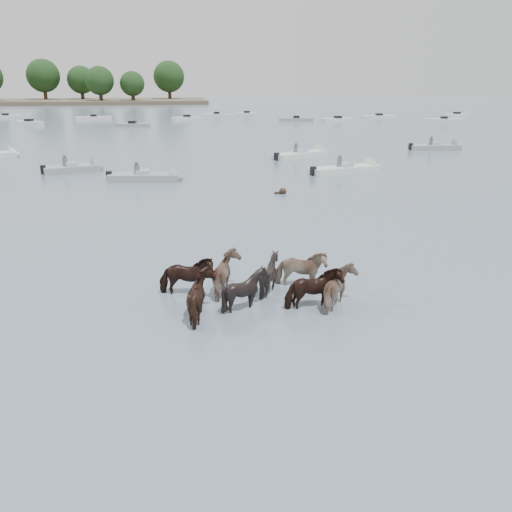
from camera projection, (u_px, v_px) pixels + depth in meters
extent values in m
plane|color=#4C5D6D|center=(224.00, 332.00, 14.40)|extent=(400.00, 400.00, 0.00)
imported|color=black|center=(186.00, 279.00, 16.75)|extent=(1.83, 0.98, 1.48)
imported|color=#7B6153|center=(229.00, 276.00, 16.93)|extent=(1.51, 1.69, 1.50)
imported|color=black|center=(269.00, 277.00, 17.02)|extent=(1.60, 1.51, 1.41)
imported|color=gray|center=(300.00, 271.00, 17.43)|extent=(1.84, 1.13, 1.45)
imported|color=black|center=(204.00, 299.00, 15.14)|extent=(1.67, 1.81, 1.51)
imported|color=black|center=(246.00, 292.00, 15.76)|extent=(1.59, 1.50, 1.43)
imported|color=black|center=(313.00, 292.00, 15.78)|extent=(1.83, 1.12, 1.44)
imported|color=#8B6F5E|center=(342.00, 291.00, 15.87)|extent=(1.40, 1.57, 1.41)
sphere|color=black|center=(283.00, 192.00, 31.77)|extent=(0.44, 0.44, 0.44)
cube|color=black|center=(279.00, 193.00, 31.77)|extent=(0.50, 0.22, 0.18)
cube|color=gray|center=(72.00, 169.00, 39.05)|extent=(4.21, 2.74, 0.55)
cone|color=gray|center=(99.00, 168.00, 39.91)|extent=(1.36, 1.80, 1.60)
cube|color=#99ADB7|center=(71.00, 165.00, 38.94)|extent=(1.11, 1.31, 0.35)
cube|color=black|center=(43.00, 169.00, 38.15)|extent=(0.44, 0.44, 0.60)
cylinder|color=#595966|center=(65.00, 162.00, 38.82)|extent=(0.36, 0.36, 0.70)
sphere|color=#595966|center=(64.00, 156.00, 38.68)|extent=(0.24, 0.24, 0.24)
cube|color=gray|center=(144.00, 178.00, 35.77)|extent=(4.73, 2.19, 0.55)
cone|color=gray|center=(178.00, 178.00, 35.83)|extent=(1.10, 1.70, 1.60)
cube|color=#99ADB7|center=(143.00, 173.00, 35.66)|extent=(0.94, 1.22, 0.35)
cube|color=black|center=(109.00, 176.00, 35.66)|extent=(0.39, 0.39, 0.60)
cylinder|color=#595966|center=(137.00, 170.00, 35.54)|extent=(0.36, 0.36, 0.70)
sphere|color=#595966|center=(136.00, 163.00, 35.39)|extent=(0.24, 0.24, 0.24)
cube|color=silver|center=(300.00, 155.00, 46.29)|extent=(5.53, 4.09, 0.55)
cone|color=silver|center=(322.00, 153.00, 47.92)|extent=(1.57, 1.84, 1.60)
cube|color=#99ADB7|center=(300.00, 151.00, 46.18)|extent=(1.25, 1.37, 0.35)
cube|color=black|center=(277.00, 156.00, 44.62)|extent=(0.48, 0.48, 0.60)
cylinder|color=#595966|center=(296.00, 149.00, 46.06)|extent=(0.36, 0.36, 0.70)
sphere|color=#595966|center=(296.00, 144.00, 45.92)|extent=(0.24, 0.24, 0.24)
cube|color=silver|center=(345.00, 170.00, 38.77)|extent=(5.61, 3.10, 0.55)
cone|color=silver|center=(374.00, 168.00, 39.90)|extent=(1.33, 1.79, 1.60)
cube|color=#99ADB7|center=(345.00, 165.00, 38.66)|extent=(1.09, 1.31, 0.35)
cube|color=black|center=(313.00, 171.00, 37.59)|extent=(0.44, 0.44, 0.60)
cylinder|color=#595966|center=(340.00, 163.00, 38.53)|extent=(0.36, 0.36, 0.70)
sphere|color=#595966|center=(340.00, 156.00, 38.39)|extent=(0.24, 0.24, 0.24)
cube|color=gray|center=(434.00, 148.00, 51.56)|extent=(4.85, 1.97, 0.55)
cone|color=gray|center=(458.00, 147.00, 51.74)|extent=(1.02, 1.67, 1.60)
cube|color=#99ADB7|center=(435.00, 144.00, 51.45)|extent=(0.89, 1.18, 0.35)
cube|color=black|center=(411.00, 146.00, 51.33)|extent=(0.38, 0.38, 0.60)
cylinder|color=#595966|center=(431.00, 142.00, 51.32)|extent=(0.36, 0.36, 0.70)
sphere|color=#595966|center=(432.00, 137.00, 51.18)|extent=(0.24, 0.24, 0.24)
cone|color=silver|center=(16.00, 154.00, 46.89)|extent=(1.37, 1.81, 1.60)
cube|color=silver|center=(6.00, 117.00, 92.92)|extent=(4.82, 1.83, 0.60)
cube|color=black|center=(5.00, 115.00, 92.80)|extent=(1.07, 1.07, 0.50)
cube|color=silver|center=(29.00, 123.00, 80.01)|extent=(4.40, 3.05, 0.60)
cube|color=black|center=(29.00, 121.00, 79.89)|extent=(1.32, 1.32, 0.50)
cube|color=silver|center=(94.00, 118.00, 90.09)|extent=(5.98, 2.28, 0.60)
cube|color=black|center=(94.00, 116.00, 89.97)|extent=(1.13, 1.13, 0.50)
cube|color=gray|center=(133.00, 125.00, 76.11)|extent=(5.04, 2.61, 0.60)
cube|color=black|center=(132.00, 123.00, 75.99)|extent=(1.21, 1.21, 0.50)
cube|color=silver|center=(187.00, 119.00, 89.22)|extent=(5.19, 3.26, 0.60)
cube|color=black|center=(187.00, 116.00, 89.10)|extent=(1.30, 1.30, 0.50)
cube|color=silver|center=(217.00, 115.00, 96.98)|extent=(5.47, 2.58, 0.60)
cube|color=black|center=(217.00, 113.00, 96.86)|extent=(1.19, 1.19, 0.50)
cube|color=silver|center=(247.00, 114.00, 99.89)|extent=(4.30, 2.75, 0.60)
cube|color=black|center=(247.00, 112.00, 99.77)|extent=(1.28, 1.28, 0.50)
cube|color=gray|center=(296.00, 120.00, 86.73)|extent=(5.77, 2.87, 0.60)
cube|color=black|center=(296.00, 117.00, 86.61)|extent=(1.22, 1.22, 0.50)
cube|color=silver|center=(338.00, 120.00, 86.33)|extent=(5.50, 2.69, 0.60)
cube|color=black|center=(338.00, 117.00, 86.21)|extent=(1.20, 1.20, 0.50)
cube|color=silver|center=(379.00, 117.00, 92.80)|extent=(5.98, 1.61, 0.60)
cube|color=black|center=(379.00, 115.00, 92.68)|extent=(1.02, 1.02, 0.50)
cube|color=silver|center=(444.00, 120.00, 85.28)|extent=(6.00, 3.17, 0.60)
cube|color=black|center=(444.00, 118.00, 85.17)|extent=(1.25, 1.25, 0.50)
cube|color=silver|center=(457.00, 115.00, 96.85)|extent=(5.27, 3.21, 0.60)
cube|color=black|center=(457.00, 113.00, 96.73)|extent=(1.29, 1.29, 0.50)
cylinder|color=#382619|center=(46.00, 95.00, 152.78)|extent=(1.00, 1.00, 4.13)
sphere|color=black|center=(43.00, 76.00, 151.09)|extent=(9.17, 9.17, 9.17)
cylinder|color=#382619|center=(83.00, 96.00, 154.93)|extent=(1.00, 1.00, 3.51)
sphere|color=black|center=(81.00, 80.00, 153.49)|extent=(7.79, 7.79, 7.79)
cylinder|color=#382619|center=(101.00, 98.00, 144.32)|extent=(1.00, 1.00, 3.39)
sphere|color=black|center=(100.00, 81.00, 142.92)|extent=(7.54, 7.54, 7.54)
cylinder|color=#382619|center=(133.00, 98.00, 145.86)|extent=(1.00, 1.00, 2.96)
sphere|color=black|center=(132.00, 84.00, 144.64)|extent=(6.58, 6.58, 6.58)
cylinder|color=#382619|center=(170.00, 95.00, 157.45)|extent=(1.00, 1.00, 4.01)
sphere|color=black|center=(169.00, 76.00, 155.80)|extent=(8.91, 8.91, 8.91)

